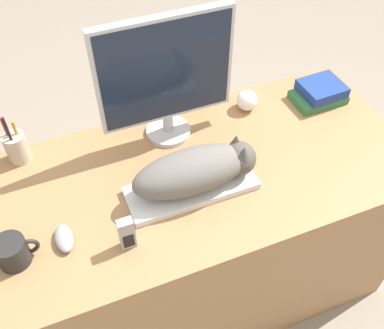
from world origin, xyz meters
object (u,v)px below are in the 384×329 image
at_px(keyboard, 191,188).
at_px(computer_mouse, 64,238).
at_px(pen_cup, 16,147).
at_px(book_stack, 320,93).
at_px(cat, 199,169).
at_px(monitor, 166,75).
at_px(baseball, 247,100).
at_px(phone, 127,234).
at_px(coffee_mug, 13,252).

bearing_deg(keyboard, computer_mouse, -174.34).
height_order(pen_cup, book_stack, pen_cup).
relative_size(computer_mouse, book_stack, 0.51).
bearing_deg(cat, keyboard, 180.00).
height_order(monitor, pen_cup, monitor).
xyz_separation_m(baseball, book_stack, (0.28, -0.06, -0.00)).
relative_size(computer_mouse, baseball, 1.28).
height_order(cat, phone, cat).
bearing_deg(phone, monitor, 56.23).
height_order(cat, baseball, cat).
bearing_deg(monitor, computer_mouse, -143.88).
distance_m(pen_cup, phone, 0.52).
bearing_deg(computer_mouse, phone, -25.57).
bearing_deg(book_stack, keyboard, -159.31).
height_order(keyboard, book_stack, book_stack).
xyz_separation_m(pen_cup, baseball, (0.83, -0.05, -0.02)).
xyz_separation_m(monitor, coffee_mug, (-0.57, -0.33, -0.21)).
height_order(monitor, book_stack, monitor).
distance_m(coffee_mug, phone, 0.31).
xyz_separation_m(monitor, pen_cup, (-0.51, 0.07, -0.20)).
relative_size(coffee_mug, baseball, 1.53).
bearing_deg(pen_cup, phone, -62.44).
bearing_deg(coffee_mug, phone, -12.82).
bearing_deg(phone, pen_cup, 117.56).
bearing_deg(computer_mouse, cat, 5.32).
bearing_deg(baseball, pen_cup, 176.47).
bearing_deg(computer_mouse, monitor, 36.12).
bearing_deg(keyboard, baseball, 40.69).
relative_size(keyboard, phone, 3.62).
bearing_deg(baseball, computer_mouse, -156.07).
distance_m(monitor, pen_cup, 0.55).
bearing_deg(monitor, pen_cup, 172.35).
bearing_deg(baseball, coffee_mug, -158.80).
relative_size(coffee_mug, pen_cup, 0.61).
bearing_deg(phone, computer_mouse, 154.43).
relative_size(baseball, book_stack, 0.40).
bearing_deg(phone, keyboard, 26.51).
bearing_deg(computer_mouse, baseball, 23.93).
xyz_separation_m(keyboard, book_stack, (0.62, 0.23, 0.02)).
distance_m(pen_cup, book_stack, 1.11).
relative_size(cat, coffee_mug, 3.35).
relative_size(pen_cup, phone, 1.73).
xyz_separation_m(monitor, baseball, (0.32, 0.02, -0.21)).
relative_size(baseball, phone, 0.68).
relative_size(computer_mouse, phone, 0.88).
bearing_deg(cat, baseball, 42.98).
height_order(baseball, book_stack, baseball).
height_order(cat, book_stack, cat).
bearing_deg(keyboard, monitor, 85.39).
distance_m(keyboard, baseball, 0.45).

